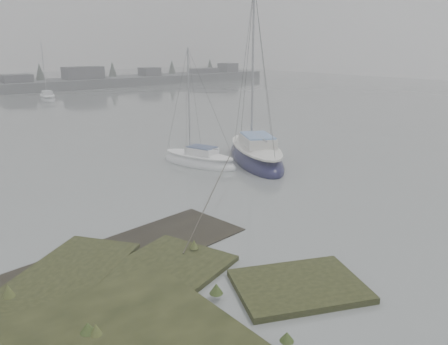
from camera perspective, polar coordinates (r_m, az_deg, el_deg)
far_shoreline at (r=77.85m, az=-13.34°, el=11.67°), size 60.00×8.00×4.15m
sailboat_main at (r=25.61m, az=4.15°, el=2.17°), size 5.71×7.81×10.62m
sailboat_white at (r=24.94m, az=-3.27°, el=1.52°), size 2.96×5.19×6.96m
sailboat_far_b at (r=58.75m, az=-22.04°, el=8.95°), size 2.98×5.68×7.64m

